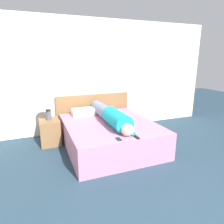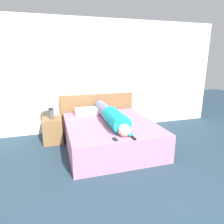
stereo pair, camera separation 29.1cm
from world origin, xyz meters
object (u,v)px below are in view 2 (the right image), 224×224
nightstand (53,130)px  table_lamp (51,105)px  cell_phone (115,139)px  person_lying (111,116)px  pillow_near_headboard (87,111)px  bed (110,134)px  tv_remote (133,138)px

nightstand → table_lamp: table_lamp is taller
table_lamp → cell_phone: bearing=-56.9°
table_lamp → person_lying: bearing=-28.1°
person_lying → table_lamp: bearing=151.9°
nightstand → table_lamp: 0.55m
pillow_near_headboard → bed: bearing=-65.8°
nightstand → tv_remote: size_ratio=3.42×
tv_remote → person_lying: bearing=96.8°
bed → tv_remote: (0.13, -0.88, 0.26)m
tv_remote → cell_phone: size_ratio=1.15×
person_lying → pillow_near_headboard: size_ratio=3.52×
table_lamp → cell_phone: 1.72m
tv_remote → nightstand: bearing=129.8°
cell_phone → tv_remote: bearing=-7.2°
table_lamp → cell_phone: table_lamp is taller
tv_remote → cell_phone: (-0.29, 0.04, -0.01)m
pillow_near_headboard → cell_phone: 1.59m
table_lamp → cell_phone: (0.92, -1.42, -0.30)m
table_lamp → pillow_near_headboard: 0.81m
bed → cell_phone: (-0.16, -0.85, 0.26)m
bed → person_lying: 0.39m
bed → pillow_near_headboard: (-0.33, 0.73, 0.32)m
tv_remote → cell_phone: bearing=172.8°
nightstand → pillow_near_headboard: (0.76, 0.16, 0.31)m
nightstand → tv_remote: (1.22, -1.46, 0.26)m
table_lamp → person_lying: 1.27m
pillow_near_headboard → tv_remote: bearing=-74.3°
person_lying → cell_phone: bearing=-102.8°
bed → cell_phone: size_ratio=15.07×
bed → table_lamp: (-1.09, 0.57, 0.55)m
nightstand → bed: bearing=-27.8°
nightstand → pillow_near_headboard: 0.84m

